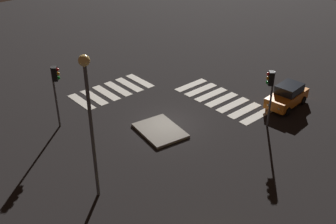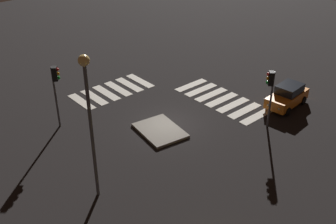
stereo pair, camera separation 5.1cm
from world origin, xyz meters
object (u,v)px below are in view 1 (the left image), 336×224
street_lamp (89,106)px  traffic_light_south (270,85)px  car_orange (287,96)px  traffic_light_north (56,82)px  traffic_island (160,131)px

street_lamp → traffic_light_south: bearing=-97.2°
car_orange → street_lamp: bearing=-8.4°
car_orange → traffic_light_north: traffic_light_north is taller
traffic_island → car_orange: (-3.48, -9.68, 0.74)m
car_orange → street_lamp: 17.08m
traffic_island → traffic_light_south: size_ratio=0.92×
traffic_island → traffic_light_north: size_ratio=0.85×
traffic_light_north → traffic_light_south: bearing=-1.7°
street_lamp → car_orange: bearing=-92.8°
traffic_light_south → street_lamp: street_lamp is taller
traffic_island → street_lamp: street_lamp is taller
traffic_island → car_orange: car_orange is taller
car_orange → traffic_light_south: (-0.80, 3.64, 2.33)m
traffic_island → traffic_light_south: 8.02m
traffic_light_south → street_lamp: size_ratio=0.51×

